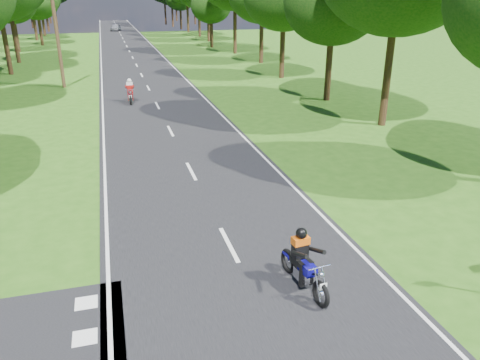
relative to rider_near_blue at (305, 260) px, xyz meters
name	(u,v)px	position (x,y,z in m)	size (l,w,h in m)	color
ground	(249,285)	(-1.19, 0.48, -0.78)	(160.00, 160.00, 0.00)	#265212
main_road	(129,51)	(-1.19, 50.48, -0.77)	(7.00, 140.00, 0.02)	black
road_markings	(129,53)	(-1.33, 48.61, -0.75)	(7.40, 140.00, 0.01)	silver
telegraph_pole	(56,30)	(-7.19, 28.48, 3.29)	(1.20, 0.26, 8.00)	#382616
rider_near_blue	(305,260)	(0.00, 0.00, 0.00)	(0.61, 1.82, 1.51)	#110D8F
rider_far_red	(130,91)	(-2.72, 21.85, -0.01)	(0.60, 1.80, 1.50)	#B20D0F
distant_car	(116,27)	(-1.70, 83.52, -0.13)	(1.47, 3.65, 1.24)	#A7A9AE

